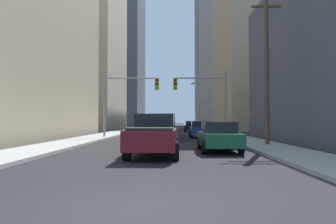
{
  "coord_description": "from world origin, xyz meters",
  "views": [
    {
      "loc": [
        0.78,
        -5.54,
        1.58
      ],
      "look_at": [
        0.0,
        39.99,
        2.83
      ],
      "focal_mm": 33.44,
      "sensor_mm": 36.0,
      "label": 1
    }
  ],
  "objects_px": {
    "sedan_green": "(219,136)",
    "traffic_signal_near_left": "(129,93)",
    "sedan_blue": "(200,129)",
    "traffic_signal_near_right": "(202,93)",
    "sedan_silver": "(164,131)",
    "sedan_grey": "(168,125)",
    "cargo_van_white": "(165,123)",
    "pickup_truck_maroon": "(154,135)",
    "sedan_black": "(191,126)"
  },
  "relations": [
    {
      "from": "sedan_green",
      "to": "traffic_signal_near_left",
      "type": "xyz_separation_m",
      "value": [
        -6.34,
        11.94,
        3.33
      ]
    },
    {
      "from": "sedan_blue",
      "to": "traffic_signal_near_right",
      "type": "relative_size",
      "value": 0.7
    },
    {
      "from": "sedan_green",
      "to": "sedan_silver",
      "type": "height_order",
      "value": "same"
    },
    {
      "from": "sedan_grey",
      "to": "traffic_signal_near_right",
      "type": "relative_size",
      "value": 0.71
    },
    {
      "from": "cargo_van_white",
      "to": "sedan_green",
      "type": "distance_m",
      "value": 16.47
    },
    {
      "from": "cargo_van_white",
      "to": "sedan_blue",
      "type": "height_order",
      "value": "cargo_van_white"
    },
    {
      "from": "pickup_truck_maroon",
      "to": "traffic_signal_near_right",
      "type": "height_order",
      "value": "traffic_signal_near_right"
    },
    {
      "from": "sedan_grey",
      "to": "pickup_truck_maroon",
      "type": "bearing_deg",
      "value": -89.94
    },
    {
      "from": "cargo_van_white",
      "to": "sedan_black",
      "type": "relative_size",
      "value": 1.23
    },
    {
      "from": "sedan_blue",
      "to": "traffic_signal_near_right",
      "type": "xyz_separation_m",
      "value": [
        0.12,
        -0.79,
        3.32
      ]
    },
    {
      "from": "sedan_green",
      "to": "pickup_truck_maroon",
      "type": "bearing_deg",
      "value": -150.46
    },
    {
      "from": "sedan_silver",
      "to": "sedan_black",
      "type": "xyz_separation_m",
      "value": [
        3.24,
        19.59,
        0.0
      ]
    },
    {
      "from": "sedan_grey",
      "to": "traffic_signal_near_left",
      "type": "distance_m",
      "value": 23.99
    },
    {
      "from": "cargo_van_white",
      "to": "traffic_signal_near_right",
      "type": "bearing_deg",
      "value": -51.09
    },
    {
      "from": "sedan_silver",
      "to": "sedan_black",
      "type": "distance_m",
      "value": 19.85
    },
    {
      "from": "sedan_green",
      "to": "traffic_signal_near_left",
      "type": "height_order",
      "value": "traffic_signal_near_left"
    },
    {
      "from": "sedan_black",
      "to": "traffic_signal_near_right",
      "type": "distance_m",
      "value": 16.7
    },
    {
      "from": "sedan_blue",
      "to": "sedan_grey",
      "type": "relative_size",
      "value": 1.0
    },
    {
      "from": "sedan_blue",
      "to": "sedan_green",
      "type": "bearing_deg",
      "value": -90.68
    },
    {
      "from": "traffic_signal_near_left",
      "to": "sedan_blue",
      "type": "bearing_deg",
      "value": 6.97
    },
    {
      "from": "pickup_truck_maroon",
      "to": "sedan_green",
      "type": "relative_size",
      "value": 1.29
    },
    {
      "from": "sedan_black",
      "to": "cargo_van_white",
      "type": "bearing_deg",
      "value": -105.46
    },
    {
      "from": "pickup_truck_maroon",
      "to": "traffic_signal_near_right",
      "type": "distance_m",
      "value": 14.52
    },
    {
      "from": "sedan_grey",
      "to": "sedan_silver",
      "type": "bearing_deg",
      "value": -89.55
    },
    {
      "from": "traffic_signal_near_left",
      "to": "cargo_van_white",
      "type": "bearing_deg",
      "value": 52.84
    },
    {
      "from": "cargo_van_white",
      "to": "traffic_signal_near_right",
      "type": "height_order",
      "value": "traffic_signal_near_right"
    },
    {
      "from": "sedan_green",
      "to": "sedan_silver",
      "type": "distance_m",
      "value": 9.23
    },
    {
      "from": "sedan_silver",
      "to": "sedan_black",
      "type": "bearing_deg",
      "value": 80.61
    },
    {
      "from": "sedan_black",
      "to": "pickup_truck_maroon",
      "type": "bearing_deg",
      "value": -96.46
    },
    {
      "from": "pickup_truck_maroon",
      "to": "sedan_green",
      "type": "height_order",
      "value": "pickup_truck_maroon"
    },
    {
      "from": "sedan_black",
      "to": "traffic_signal_near_right",
      "type": "xyz_separation_m",
      "value": [
        0.05,
        -16.37,
        3.32
      ]
    },
    {
      "from": "cargo_van_white",
      "to": "sedan_grey",
      "type": "xyz_separation_m",
      "value": [
        -0.09,
        19.33,
        -0.52
      ]
    },
    {
      "from": "pickup_truck_maroon",
      "to": "traffic_signal_near_left",
      "type": "distance_m",
      "value": 14.45
    },
    {
      "from": "cargo_van_white",
      "to": "traffic_signal_near_left",
      "type": "relative_size",
      "value": 0.87
    },
    {
      "from": "sedan_silver",
      "to": "traffic_signal_near_right",
      "type": "distance_m",
      "value": 5.67
    },
    {
      "from": "sedan_grey",
      "to": "traffic_signal_near_left",
      "type": "relative_size",
      "value": 0.71
    },
    {
      "from": "sedan_black",
      "to": "sedan_green",
      "type": "bearing_deg",
      "value": -90.45
    },
    {
      "from": "cargo_van_white",
      "to": "sedan_silver",
      "type": "height_order",
      "value": "cargo_van_white"
    },
    {
      "from": "cargo_van_white",
      "to": "traffic_signal_near_left",
      "type": "xyz_separation_m",
      "value": [
        -3.2,
        -4.22,
        2.81
      ]
    },
    {
      "from": "pickup_truck_maroon",
      "to": "sedan_grey",
      "type": "distance_m",
      "value": 37.3
    },
    {
      "from": "pickup_truck_maroon",
      "to": "cargo_van_white",
      "type": "bearing_deg",
      "value": 89.83
    },
    {
      "from": "sedan_green",
      "to": "traffic_signal_near_left",
      "type": "bearing_deg",
      "value": 117.95
    },
    {
      "from": "sedan_blue",
      "to": "traffic_signal_near_left",
      "type": "bearing_deg",
      "value": -173.03
    },
    {
      "from": "pickup_truck_maroon",
      "to": "sedan_black",
      "type": "height_order",
      "value": "pickup_truck_maroon"
    },
    {
      "from": "sedan_silver",
      "to": "traffic_signal_near_left",
      "type": "relative_size",
      "value": 0.71
    },
    {
      "from": "sedan_silver",
      "to": "sedan_blue",
      "type": "relative_size",
      "value": 1.01
    },
    {
      "from": "cargo_van_white",
      "to": "traffic_signal_near_left",
      "type": "distance_m",
      "value": 6.0
    },
    {
      "from": "pickup_truck_maroon",
      "to": "cargo_van_white",
      "type": "distance_m",
      "value": 17.97
    },
    {
      "from": "sedan_black",
      "to": "sedan_grey",
      "type": "bearing_deg",
      "value": 115.66
    },
    {
      "from": "sedan_grey",
      "to": "traffic_signal_near_right",
      "type": "distance_m",
      "value": 24.04
    }
  ]
}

